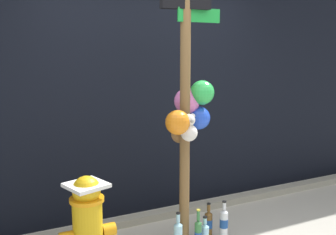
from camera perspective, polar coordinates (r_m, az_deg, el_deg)
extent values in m
cube|color=black|center=(4.50, -3.61, 7.24)|extent=(10.00, 0.20, 3.31)
cube|color=gray|center=(4.55, -1.55, -13.74)|extent=(8.00, 0.12, 0.08)
cylinder|color=brown|center=(3.57, 2.41, -0.29)|extent=(0.09, 0.09, 2.46)
cube|color=#198C33|center=(3.59, 4.45, 14.27)|extent=(0.45, 0.06, 0.12)
sphere|color=blue|center=(3.70, 4.38, -0.06)|extent=(0.21, 0.21, 0.21)
sphere|color=#D66BB2|center=(3.66, 2.72, 2.34)|extent=(0.24, 0.24, 0.24)
sphere|color=orange|center=(3.41, 1.38, -0.71)|extent=(0.21, 0.21, 0.21)
sphere|color=yellow|center=(3.71, 2.89, 2.52)|extent=(0.19, 0.19, 0.19)
sphere|color=green|center=(3.63, 4.87, 3.55)|extent=(0.22, 0.22, 0.22)
sphere|color=brown|center=(3.73, 1.66, -2.43)|extent=(0.16, 0.16, 0.16)
sphere|color=brown|center=(3.70, 1.67, -0.59)|extent=(0.11, 0.11, 0.11)
sphere|color=brown|center=(3.68, 1.16, -0.11)|extent=(0.05, 0.05, 0.05)
sphere|color=brown|center=(3.71, 2.18, -0.02)|extent=(0.05, 0.05, 0.05)
sphere|color=brown|center=(3.66, 2.03, -0.71)|extent=(0.04, 0.04, 0.04)
sphere|color=silver|center=(3.46, 3.01, -2.19)|extent=(0.15, 0.15, 0.15)
sphere|color=silver|center=(3.44, 3.03, -0.35)|extent=(0.11, 0.11, 0.11)
sphere|color=silver|center=(3.42, 2.53, 0.13)|extent=(0.04, 0.04, 0.04)
sphere|color=silver|center=(3.45, 3.53, 0.22)|extent=(0.04, 0.04, 0.04)
sphere|color=#9D9992|center=(3.40, 3.40, -0.47)|extent=(0.04, 0.04, 0.04)
cylinder|color=orange|center=(3.39, -11.46, -11.32)|extent=(0.28, 0.28, 0.03)
sphere|color=gold|center=(3.36, -11.51, -10.07)|extent=(0.23, 0.23, 0.23)
cylinder|color=orange|center=(3.55, -8.42, -15.47)|extent=(0.11, 0.11, 0.11)
cube|color=white|center=(3.35, -11.53, -9.41)|extent=(0.37, 0.37, 0.03)
cylinder|color=#337038|center=(4.17, 2.19, -14.94)|extent=(0.06, 0.06, 0.22)
cone|color=#337038|center=(4.12, 2.20, -13.41)|extent=(0.06, 0.06, 0.02)
cylinder|color=#337038|center=(4.10, 2.20, -12.64)|extent=(0.02, 0.02, 0.10)
cylinder|color=silver|center=(4.18, 2.19, -15.15)|extent=(0.06, 0.06, 0.09)
cylinder|color=black|center=(4.08, 2.21, -11.94)|extent=(0.02, 0.02, 0.01)
cone|color=#93CCE0|center=(3.72, 1.45, -14.83)|extent=(0.08, 0.08, 0.03)
cylinder|color=#93CCE0|center=(3.69, 1.45, -14.07)|extent=(0.03, 0.03, 0.08)
cylinder|color=black|center=(3.67, 1.46, -13.43)|extent=(0.04, 0.04, 0.01)
cylinder|color=silver|center=(4.11, 7.92, -14.97)|extent=(0.08, 0.08, 0.28)
cone|color=silver|center=(4.05, 7.97, -12.99)|extent=(0.08, 0.08, 0.03)
cylinder|color=silver|center=(4.03, 7.99, -12.31)|extent=(0.04, 0.04, 0.07)
cylinder|color=#1E478C|center=(4.10, 7.93, -14.63)|extent=(0.08, 0.08, 0.09)
cylinder|color=black|center=(4.02, 8.01, -11.75)|extent=(0.04, 0.04, 0.01)
cone|color=#93CCE0|center=(3.91, 5.27, -14.98)|extent=(0.08, 0.08, 0.03)
cylinder|color=#93CCE0|center=(3.90, 5.28, -14.38)|extent=(0.04, 0.04, 0.06)
cylinder|color=black|center=(3.88, 5.29, -13.91)|extent=(0.04, 0.04, 0.01)
cylinder|color=brown|center=(4.01, 1.94, -15.80)|extent=(0.07, 0.07, 0.24)
cone|color=brown|center=(3.96, 1.95, -14.03)|extent=(0.07, 0.07, 0.03)
cylinder|color=brown|center=(3.93, 1.96, -13.23)|extent=(0.03, 0.03, 0.09)
cylinder|color=black|center=(3.91, 1.96, -12.53)|extent=(0.04, 0.04, 0.01)
cone|color=#337038|center=(3.81, 4.32, -14.56)|extent=(0.06, 0.06, 0.03)
cylinder|color=#337038|center=(3.79, 4.33, -13.72)|extent=(0.03, 0.03, 0.10)
cylinder|color=gold|center=(3.77, 4.34, -12.97)|extent=(0.03, 0.03, 0.01)
cylinder|color=brown|center=(4.15, 5.76, -14.99)|extent=(0.08, 0.08, 0.24)
cone|color=brown|center=(4.10, 5.79, -13.29)|extent=(0.08, 0.08, 0.03)
cylinder|color=brown|center=(4.08, 5.80, -12.64)|extent=(0.03, 0.03, 0.07)
cylinder|color=#1E478C|center=(4.15, 5.76, -14.76)|extent=(0.08, 0.08, 0.09)
cylinder|color=black|center=(4.06, 5.81, -12.09)|extent=(0.04, 0.04, 0.01)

